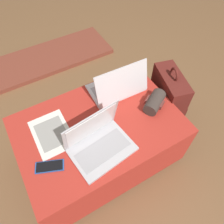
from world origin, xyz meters
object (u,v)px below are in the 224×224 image
(backpack, at_px, (167,101))
(laptop_near, at_px, (98,142))
(cell_phone, at_px, (50,166))
(paper_sheet, at_px, (52,133))
(laptop_far, at_px, (118,86))
(wrist_brace, at_px, (155,102))

(backpack, bearing_deg, laptop_near, 119.13)
(laptop_near, distance_m, cell_phone, 0.29)
(backpack, relative_size, paper_sheet, 1.92)
(backpack, xyz_separation_m, paper_sheet, (-0.89, 0.04, 0.19))
(laptop_far, bearing_deg, cell_phone, 27.35)
(laptop_near, xyz_separation_m, laptop_far, (0.31, 0.31, -0.00))
(cell_phone, height_order, backpack, backpack)
(cell_phone, bearing_deg, laptop_far, 137.68)
(laptop_near, distance_m, laptop_far, 0.44)
(cell_phone, relative_size, paper_sheet, 0.56)
(cell_phone, bearing_deg, wrist_brace, 116.41)
(backpack, distance_m, paper_sheet, 0.91)
(cell_phone, xyz_separation_m, paper_sheet, (0.08, 0.19, -0.00))
(laptop_near, relative_size, cell_phone, 2.22)
(cell_phone, bearing_deg, laptop_near, 107.58)
(laptop_near, relative_size, paper_sheet, 1.24)
(paper_sheet, relative_size, wrist_brace, 1.56)
(laptop_far, xyz_separation_m, wrist_brace, (0.13, -0.23, -0.01))
(cell_phone, distance_m, backpack, 1.00)
(paper_sheet, bearing_deg, backpack, -2.10)
(backpack, relative_size, wrist_brace, 3.00)
(paper_sheet, height_order, wrist_brace, wrist_brace)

